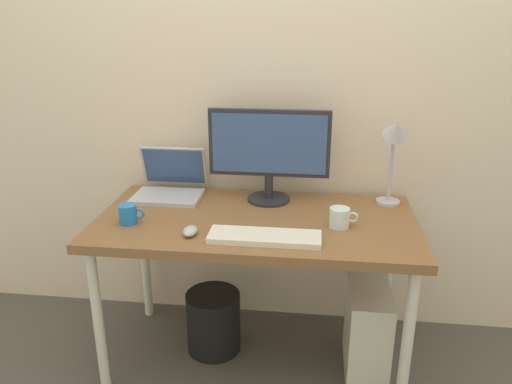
{
  "coord_description": "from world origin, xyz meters",
  "views": [
    {
      "loc": [
        0.24,
        -1.97,
        1.56
      ],
      "look_at": [
        0.0,
        0.0,
        0.84
      ],
      "focal_mm": 34.9,
      "sensor_mm": 36.0,
      "label": 1
    }
  ],
  "objects_px": {
    "mouse": "(190,231)",
    "glass_cup": "(340,218)",
    "computer_tower": "(367,330)",
    "wastebasket": "(214,321)",
    "monitor": "(269,150)",
    "coffee_mug": "(128,214)",
    "laptop": "(170,184)",
    "desk": "(256,231)",
    "keyboard": "(265,237)",
    "desk_lamp": "(394,143)"
  },
  "relations": [
    {
      "from": "mouse",
      "to": "wastebasket",
      "type": "relative_size",
      "value": 0.3
    },
    {
      "from": "coffee_mug",
      "to": "glass_cup",
      "type": "xyz_separation_m",
      "value": [
        0.88,
        0.07,
        0.0
      ]
    },
    {
      "from": "desk",
      "to": "glass_cup",
      "type": "xyz_separation_m",
      "value": [
        0.35,
        -0.05,
        0.1
      ]
    },
    {
      "from": "desk",
      "to": "wastebasket",
      "type": "xyz_separation_m",
      "value": [
        -0.21,
        0.05,
        -0.51
      ]
    },
    {
      "from": "coffee_mug",
      "to": "computer_tower",
      "type": "bearing_deg",
      "value": 5.46
    },
    {
      "from": "monitor",
      "to": "mouse",
      "type": "bearing_deg",
      "value": -122.72
    },
    {
      "from": "mouse",
      "to": "coffee_mug",
      "type": "bearing_deg",
      "value": 163.5
    },
    {
      "from": "keyboard",
      "to": "computer_tower",
      "type": "xyz_separation_m",
      "value": [
        0.45,
        0.19,
        -0.53
      ]
    },
    {
      "from": "desk_lamp",
      "to": "computer_tower",
      "type": "xyz_separation_m",
      "value": [
        -0.08,
        -0.24,
        -0.81
      ]
    },
    {
      "from": "desk",
      "to": "monitor",
      "type": "xyz_separation_m",
      "value": [
        0.03,
        0.22,
        0.31
      ]
    },
    {
      "from": "mouse",
      "to": "glass_cup",
      "type": "relative_size",
      "value": 0.76
    },
    {
      "from": "glass_cup",
      "to": "desk",
      "type": "bearing_deg",
      "value": 172.06
    },
    {
      "from": "glass_cup",
      "to": "wastebasket",
      "type": "height_order",
      "value": "glass_cup"
    },
    {
      "from": "coffee_mug",
      "to": "glass_cup",
      "type": "relative_size",
      "value": 0.93
    },
    {
      "from": "laptop",
      "to": "glass_cup",
      "type": "relative_size",
      "value": 2.7
    },
    {
      "from": "mouse",
      "to": "desk",
      "type": "bearing_deg",
      "value": 40.36
    },
    {
      "from": "desk",
      "to": "wastebasket",
      "type": "relative_size",
      "value": 4.59
    },
    {
      "from": "coffee_mug",
      "to": "computer_tower",
      "type": "xyz_separation_m",
      "value": [
        1.03,
        0.1,
        -0.55
      ]
    },
    {
      "from": "computer_tower",
      "to": "desk",
      "type": "bearing_deg",
      "value": 177.69
    },
    {
      "from": "coffee_mug",
      "to": "computer_tower",
      "type": "relative_size",
      "value": 0.26
    },
    {
      "from": "wastebasket",
      "to": "coffee_mug",
      "type": "bearing_deg",
      "value": -152.14
    },
    {
      "from": "desk_lamp",
      "to": "computer_tower",
      "type": "relative_size",
      "value": 1.01
    },
    {
      "from": "monitor",
      "to": "coffee_mug",
      "type": "relative_size",
      "value": 5.02
    },
    {
      "from": "keyboard",
      "to": "mouse",
      "type": "xyz_separation_m",
      "value": [
        -0.3,
        0.01,
        0.01
      ]
    },
    {
      "from": "computer_tower",
      "to": "wastebasket",
      "type": "bearing_deg",
      "value": 174.78
    },
    {
      "from": "desk",
      "to": "laptop",
      "type": "height_order",
      "value": "laptop"
    },
    {
      "from": "coffee_mug",
      "to": "keyboard",
      "type": "bearing_deg",
      "value": -9.15
    },
    {
      "from": "monitor",
      "to": "keyboard",
      "type": "xyz_separation_m",
      "value": [
        0.03,
        -0.43,
        -0.24
      ]
    },
    {
      "from": "desk",
      "to": "computer_tower",
      "type": "distance_m",
      "value": 0.68
    },
    {
      "from": "computer_tower",
      "to": "wastebasket",
      "type": "xyz_separation_m",
      "value": [
        -0.72,
        0.07,
        -0.06
      ]
    },
    {
      "from": "glass_cup",
      "to": "computer_tower",
      "type": "height_order",
      "value": "glass_cup"
    },
    {
      "from": "desk",
      "to": "monitor",
      "type": "distance_m",
      "value": 0.38
    },
    {
      "from": "computer_tower",
      "to": "wastebasket",
      "type": "relative_size",
      "value": 1.4
    },
    {
      "from": "mouse",
      "to": "coffee_mug",
      "type": "height_order",
      "value": "coffee_mug"
    },
    {
      "from": "glass_cup",
      "to": "wastebasket",
      "type": "bearing_deg",
      "value": 170.52
    },
    {
      "from": "desk",
      "to": "laptop",
      "type": "relative_size",
      "value": 4.3
    },
    {
      "from": "mouse",
      "to": "desk_lamp",
      "type": "bearing_deg",
      "value": 27.21
    },
    {
      "from": "coffee_mug",
      "to": "computer_tower",
      "type": "distance_m",
      "value": 1.18
    },
    {
      "from": "monitor",
      "to": "glass_cup",
      "type": "bearing_deg",
      "value": -40.08
    },
    {
      "from": "desk_lamp",
      "to": "glass_cup",
      "type": "bearing_deg",
      "value": -130.66
    },
    {
      "from": "monitor",
      "to": "mouse",
      "type": "height_order",
      "value": "monitor"
    },
    {
      "from": "glass_cup",
      "to": "computer_tower",
      "type": "bearing_deg",
      "value": 10.73
    },
    {
      "from": "desk_lamp",
      "to": "wastebasket",
      "type": "height_order",
      "value": "desk_lamp"
    },
    {
      "from": "keyboard",
      "to": "mouse",
      "type": "distance_m",
      "value": 0.3
    },
    {
      "from": "desk_lamp",
      "to": "mouse",
      "type": "height_order",
      "value": "desk_lamp"
    },
    {
      "from": "laptop",
      "to": "wastebasket",
      "type": "distance_m",
      "value": 0.7
    },
    {
      "from": "laptop",
      "to": "computer_tower",
      "type": "height_order",
      "value": "laptop"
    },
    {
      "from": "mouse",
      "to": "glass_cup",
      "type": "distance_m",
      "value": 0.61
    },
    {
      "from": "laptop",
      "to": "computer_tower",
      "type": "distance_m",
      "value": 1.14
    },
    {
      "from": "mouse",
      "to": "glass_cup",
      "type": "xyz_separation_m",
      "value": [
        0.59,
        0.15,
        0.02
      ]
    }
  ]
}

